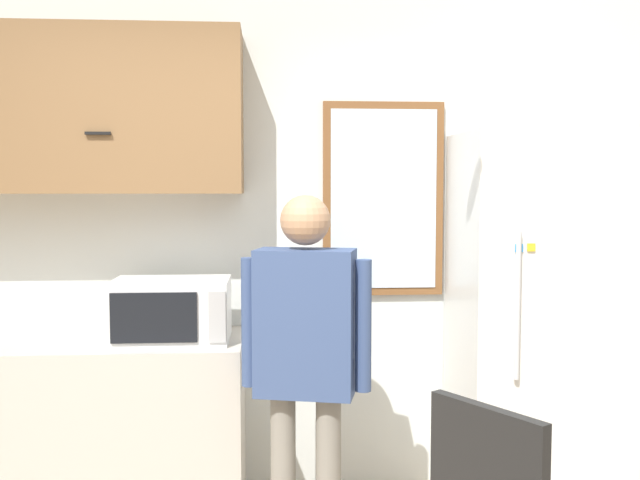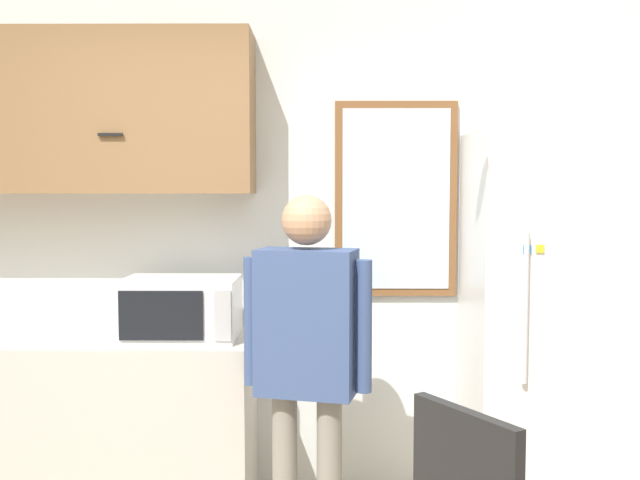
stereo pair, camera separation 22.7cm
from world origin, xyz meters
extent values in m
cube|color=silver|center=(0.00, 1.93, 1.35)|extent=(6.00, 0.06, 2.70)
cube|color=#BCB7AD|center=(-1.17, 1.59, 0.46)|extent=(2.07, 0.63, 0.92)
cube|color=olive|center=(-1.17, 1.74, 2.03)|extent=(2.07, 0.32, 0.81)
cube|color=black|center=(-0.80, 1.57, 1.91)|extent=(0.12, 0.01, 0.01)
cube|color=white|center=(-0.47, 1.56, 1.07)|extent=(0.56, 0.40, 0.29)
cube|color=black|center=(-0.52, 1.35, 1.07)|extent=(0.39, 0.01, 0.23)
cube|color=#B2B2B2|center=(-0.24, 1.35, 1.07)|extent=(0.08, 0.01, 0.24)
cylinder|color=gray|center=(0.06, 1.17, 0.38)|extent=(0.11, 0.11, 0.76)
cube|color=#384C7A|center=(0.15, 1.14, 1.08)|extent=(0.46, 0.31, 0.63)
sphere|color=tan|center=(0.15, 1.14, 1.52)|extent=(0.22, 0.22, 0.22)
cylinder|color=#384C7A|center=(-0.09, 1.20, 1.07)|extent=(0.07, 0.07, 0.56)
cylinder|color=#384C7A|center=(0.40, 1.08, 1.07)|extent=(0.07, 0.07, 0.56)
cube|color=white|center=(1.34, 1.58, 0.96)|extent=(0.78, 0.63, 1.93)
cylinder|color=silver|center=(1.12, 1.24, 1.12)|extent=(0.02, 0.02, 0.67)
cube|color=yellow|center=(1.19, 1.26, 1.38)|extent=(0.04, 0.01, 0.04)
cube|color=#338CDB|center=(1.13, 1.26, 1.38)|extent=(0.04, 0.01, 0.04)
cube|color=brown|center=(0.61, 1.89, 1.60)|extent=(0.64, 0.04, 1.03)
cube|color=silver|center=(0.61, 1.87, 1.60)|extent=(0.56, 0.01, 0.95)
camera|label=1|loc=(0.00, -1.88, 1.64)|focal=40.00mm
camera|label=2|loc=(0.23, -1.89, 1.64)|focal=40.00mm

